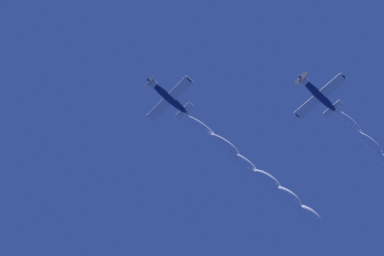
{
  "coord_description": "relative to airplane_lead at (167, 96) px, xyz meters",
  "views": [
    {
      "loc": [
        5.31,
        -41.85,
        1.41
      ],
      "look_at": [
        5.32,
        -1.89,
        63.26
      ],
      "focal_mm": 53.51,
      "sensor_mm": 36.0,
      "label": 1
    }
  ],
  "objects": [
    {
      "name": "airplane_lead",
      "position": [
        0.0,
        0.0,
        0.0
      ],
      "size": [
        6.37,
        6.57,
        2.4
      ],
      "color": "navy"
    },
    {
      "name": "airplane_left_wingman",
      "position": [
        18.79,
        -1.04,
        -1.17
      ],
      "size": [
        6.39,
        6.57,
        2.38
      ],
      "color": "navy"
    },
    {
      "name": "smoke_trail_lead",
      "position": [
        14.08,
        12.73,
        -2.01
      ],
      "size": [
        20.17,
        18.28,
        3.98
      ],
      "color": "white"
    }
  ]
}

